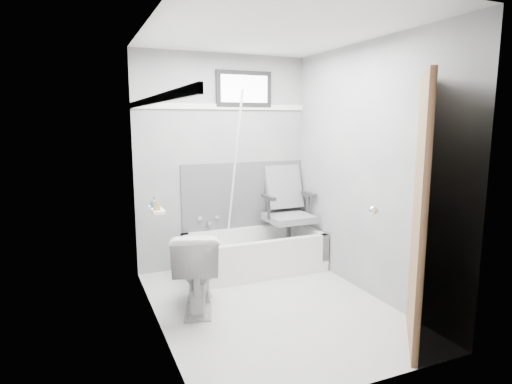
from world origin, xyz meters
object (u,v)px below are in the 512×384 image
toilet (197,270)px  door (480,219)px  soap_bottle_b (154,202)px  bathtub (255,252)px  office_chair (289,211)px  soap_bottle_a (157,204)px

toilet → door: door is taller
soap_bottle_b → bathtub: bearing=22.8°
office_chair → soap_bottle_b: 1.74m
soap_bottle_a → soap_bottle_b: bearing=90.0°
toilet → soap_bottle_a: (-0.32, 0.07, 0.61)m
soap_bottle_a → soap_bottle_b: 0.14m
bathtub → door: 2.46m
bathtub → soap_bottle_b: size_ratio=16.05×
office_chair → door: size_ratio=0.51×
office_chair → toilet: size_ratio=1.41×
door → soap_bottle_a: (-1.92, 1.58, -0.03)m
bathtub → office_chair: (0.45, 0.05, 0.42)m
toilet → soap_bottle_a: bearing=6.1°
office_chair → toilet: (-1.30, -0.75, -0.27)m
bathtub → office_chair: bearing=6.3°
office_chair → soap_bottle_a: size_ratio=9.40×
office_chair → door: door is taller
bathtub → door: bearing=-71.3°
toilet → soap_bottle_b: (-0.32, 0.21, 0.60)m
door → soap_bottle_b: bearing=138.2°
soap_bottle_a → soap_bottle_b: size_ratio=1.17×
toilet → door: bearing=154.4°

